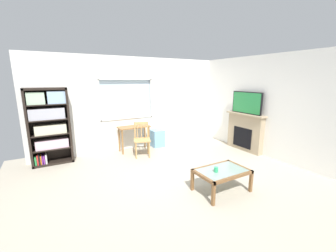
# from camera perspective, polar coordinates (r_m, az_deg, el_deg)

# --- Properties ---
(ground) EXTENTS (6.53, 5.56, 0.02)m
(ground) POSITION_cam_1_polar(r_m,az_deg,el_deg) (4.74, 1.13, -12.98)
(ground) COLOR #B2A893
(wall_back_with_window) EXTENTS (5.53, 0.15, 2.63)m
(wall_back_with_window) POSITION_cam_1_polar(r_m,az_deg,el_deg) (6.39, -9.24, 5.79)
(wall_back_with_window) COLOR white
(wall_back_with_window) RESTS_ON ground
(wall_right) EXTENTS (0.12, 4.76, 2.63)m
(wall_right) POSITION_cam_1_polar(r_m,az_deg,el_deg) (6.26, 24.08, 4.87)
(wall_right) COLOR white
(wall_right) RESTS_ON ground
(bookshelf) EXTENTS (0.90, 0.38, 1.82)m
(bookshelf) POSITION_cam_1_polar(r_m,az_deg,el_deg) (5.80, -29.04, 0.69)
(bookshelf) COLOR black
(bookshelf) RESTS_ON ground
(desk_under_window) EXTENTS (0.89, 0.39, 0.72)m
(desk_under_window) POSITION_cam_1_polar(r_m,az_deg,el_deg) (6.15, -9.01, -1.30)
(desk_under_window) COLOR olive
(desk_under_window) RESTS_ON ground
(wooden_chair) EXTENTS (0.52, 0.51, 0.90)m
(wooden_chair) POSITION_cam_1_polar(r_m,az_deg,el_deg) (5.72, -6.94, -3.47)
(wooden_chair) COLOR tan
(wooden_chair) RESTS_ON ground
(plastic_drawer_unit) EXTENTS (0.35, 0.40, 0.51)m
(plastic_drawer_unit) POSITION_cam_1_polar(r_m,az_deg,el_deg) (6.57, -2.92, -3.21)
(plastic_drawer_unit) COLOR #72ADDB
(plastic_drawer_unit) RESTS_ON ground
(fireplace) EXTENTS (0.26, 1.23, 1.07)m
(fireplace) POSITION_cam_1_polar(r_m,az_deg,el_deg) (6.53, 19.70, -1.46)
(fireplace) COLOR tan
(fireplace) RESTS_ON ground
(tv) EXTENTS (0.06, 0.97, 0.61)m
(tv) POSITION_cam_1_polar(r_m,az_deg,el_deg) (6.38, 20.14, 5.81)
(tv) COLOR black
(tv) RESTS_ON fireplace
(coffee_table) EXTENTS (0.94, 0.63, 0.41)m
(coffee_table) POSITION_cam_1_polar(r_m,az_deg,el_deg) (4.11, 14.09, -11.99)
(coffee_table) COLOR #8C9E99
(coffee_table) RESTS_ON ground
(sippy_cup) EXTENTS (0.07, 0.07, 0.09)m
(sippy_cup) POSITION_cam_1_polar(r_m,az_deg,el_deg) (3.96, 12.63, -11.20)
(sippy_cup) COLOR #33B770
(sippy_cup) RESTS_ON coffee_table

